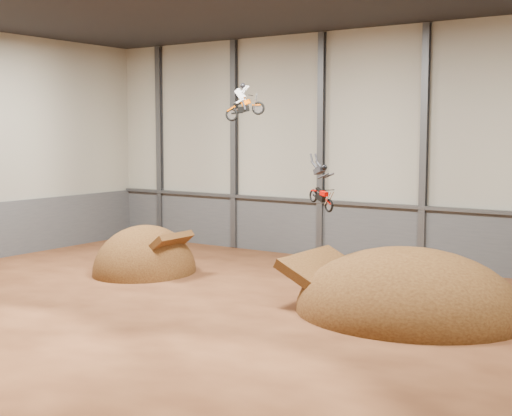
{
  "coord_description": "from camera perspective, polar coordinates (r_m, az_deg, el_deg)",
  "views": [
    {
      "loc": [
        18.17,
        -24.21,
        7.85
      ],
      "look_at": [
        -0.91,
        4.0,
        4.22
      ],
      "focal_mm": 50.0,
      "sensor_mm": 36.0,
      "label": 1
    }
  ],
  "objects": [
    {
      "name": "fmx_rider_a",
      "position": [
        36.2,
        -0.78,
        8.72
      ],
      "size": [
        2.57,
        1.49,
        2.29
      ],
      "primitive_type": null,
      "rotation": [
        0.0,
        -0.22,
        0.3
      ],
      "color": "#ED5C00"
    },
    {
      "name": "back_wall",
      "position": [
        43.22,
        9.25,
        4.88
      ],
      "size": [
        40.0,
        0.1,
        14.0
      ],
      "primitive_type": "cube",
      "color": "#ABA897",
      "rests_on": "ground"
    },
    {
      "name": "steel_column_2",
      "position": [
        44.55,
        5.23,
        4.96
      ],
      "size": [
        0.4,
        0.36,
        13.9
      ],
      "primitive_type": "cube",
      "color": "#47494F",
      "rests_on": "ground"
    },
    {
      "name": "steel_column_0",
      "position": [
        52.31,
        -7.72,
        5.09
      ],
      "size": [
        0.4,
        0.36,
        13.9
      ],
      "primitive_type": "cube",
      "color": "#47494F",
      "rests_on": "ground"
    },
    {
      "name": "landing_ramp",
      "position": [
        31.92,
        12.04,
        -8.29
      ],
      "size": [
        10.03,
        8.87,
        5.79
      ],
      "primitive_type": "ellipsoid",
      "color": "#3A210E",
      "rests_on": "ground"
    },
    {
      "name": "lower_band_back",
      "position": [
        43.55,
        9.07,
        -2.05
      ],
      "size": [
        39.8,
        0.18,
        3.5
      ],
      "primitive_type": "cube",
      "color": "#4D4F54",
      "rests_on": "ground"
    },
    {
      "name": "steel_column_3",
      "position": [
        41.74,
        13.3,
        4.75
      ],
      "size": [
        0.4,
        0.36,
        13.9
      ],
      "primitive_type": "cube",
      "color": "#47494F",
      "rests_on": "ground"
    },
    {
      "name": "takeoff_ramp",
      "position": [
        40.59,
        -8.88,
        -5.14
      ],
      "size": [
        5.38,
        6.21,
        5.38
      ],
      "primitive_type": "ellipsoid",
      "color": "#3A210E",
      "rests_on": "ground"
    },
    {
      "name": "steel_rail",
      "position": [
        43.2,
        9.03,
        0.29
      ],
      "size": [
        39.8,
        0.35,
        0.2
      ],
      "primitive_type": "cube",
      "color": "#47494F",
      "rests_on": "lower_band_back"
    },
    {
      "name": "steel_column_1",
      "position": [
        48.13,
        -1.76,
        5.07
      ],
      "size": [
        0.4,
        0.36,
        13.9
      ],
      "primitive_type": "cube",
      "color": "#47494F",
      "rests_on": "ground"
    },
    {
      "name": "fmx_rider_b",
      "position": [
        32.19,
        5.16,
        2.02
      ],
      "size": [
        2.99,
        2.02,
        2.75
      ],
      "primitive_type": null,
      "rotation": [
        0.0,
        0.26,
        -0.48
      ],
      "color": "#C20500"
    },
    {
      "name": "floor",
      "position": [
        31.27,
        -2.75,
        -8.46
      ],
      "size": [
        40.0,
        40.0,
        0.0
      ],
      "primitive_type": "plane",
      "color": "#462312",
      "rests_on": "ground"
    }
  ]
}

